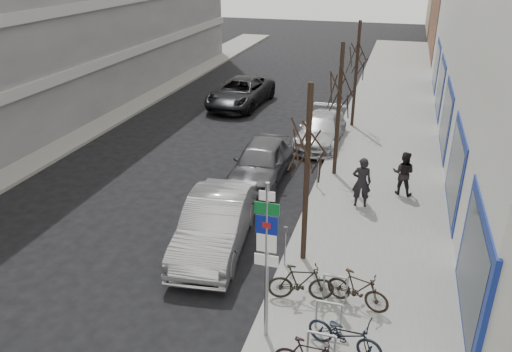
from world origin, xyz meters
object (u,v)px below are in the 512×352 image
Objects in this scene: bike_mid_inner at (301,282)px; meter_mid at (318,169)px; lane_car at (241,92)px; highway_sign_pole at (267,254)px; tree_near at (309,134)px; parked_car_mid at (261,162)px; parked_car_front at (215,224)px; meter_back at (338,125)px; tree_mid at (341,79)px; tree_far at (358,49)px; pedestrian_far at (403,173)px; meter_front at (285,242)px; parked_car_back at (321,130)px; pedestrian_near at (362,182)px; bike_far_inner at (358,289)px; bike_mid_curb at (345,332)px; bike_rack at (329,313)px.

meter_mid is at bearing -5.85° from bike_mid_inner.
highway_sign_pole is at bearing -66.38° from lane_car.
parked_car_mid is (-2.80, 5.29, -3.28)m from tree_near.
bike_mid_inner is 0.34× the size of parked_car_front.
parked_car_mid is at bearing -114.26° from meter_back.
tree_far is (0.00, 6.50, 0.00)m from tree_mid.
meter_mid is 3.18m from pedestrian_far.
meter_front is at bearing -68.81° from parked_car_mid.
parked_car_front is at bearing 179.42° from tree_near.
tree_far is at bearing 69.14° from parked_car_mid.
pedestrian_near is (2.50, -6.31, 0.38)m from parked_car_back.
bike_mid_inner is 1.04× the size of bike_far_inner.
meter_back is at bearing -32.67° from lane_car.
bike_mid_curb is 20.67m from lane_car.
meter_front is at bearing -84.80° from parked_car_back.
pedestrian_near is (-0.36, 7.39, 0.38)m from bike_mid_curb.
bike_mid_inner is 18.71m from lane_car.
tree_mid is 6.50m from tree_far.
pedestrian_far is (2.71, -7.67, -3.10)m from tree_far.
parked_car_mid is at bearing 10.12° from pedestrian_far.
pedestrian_far is at bearing 8.15° from bike_mid_curb.
parked_car_front reaches higher than bike_mid_inner.
highway_sign_pole is at bearing -84.64° from parked_car_back.
lane_car is at bearing 128.15° from tree_mid.
lane_car is 3.17× the size of pedestrian_near.
tree_far is 3.04× the size of bike_mid_curb.
tree_far is 2.95× the size of pedestrian_near.
tree_mid reaches higher than bike_rack.
meter_mid is at bearing -7.84° from parked_car_mid.
parked_car_back is at bearing -37.78° from lane_car.
meter_front is 3.67m from bike_mid_curb.
highway_sign_pole is at bearing -90.69° from tree_far.
highway_sign_pole is 2.47× the size of bike_far_inner.
pedestrian_near is 2.01m from pedestrian_far.
meter_back is 12.49m from bike_far_inner.
pedestrian_near reaches higher than parked_car_mid.
meter_back is 0.72× the size of bike_mid_inner.
highway_sign_pole reaches higher than bike_rack.
bike_mid_inner is at bearing -61.91° from meter_front.
tree_mid is 4.19m from pedestrian_near.
pedestrian_far reaches higher than meter_front.
tree_far is at bearing -60.85° from pedestrian_far.
parked_car_front is at bearing -102.18° from tree_far.
bike_far_inner is (2.23, -1.29, -0.25)m from meter_front.
tree_near is at bearing -2.87° from bike_mid_inner.
tree_far is 16.92m from bike_mid_curb.
tree_near is 6.82m from parked_car_mid.
tree_far is 15.28m from bike_far_inner.
tree_far is 8.62m from meter_mid.
parked_car_mid is (-2.80, -7.71, -3.28)m from tree_far.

